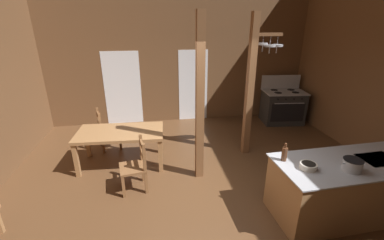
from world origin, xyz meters
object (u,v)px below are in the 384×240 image
object	(u,v)px
kitchen_island	(344,188)
ladderback_chair_near_window	(107,130)
mixing_bowl_on_counter	(308,166)
stockpot_on_counter	(352,165)
stove_range	(283,106)
ladderback_chair_by_post	(136,166)
bottle_tall_on_counter	(284,154)
dining_table	(121,135)

from	to	relation	value
kitchen_island	ladderback_chair_near_window	distance (m)	4.78
mixing_bowl_on_counter	stockpot_on_counter	bearing A→B (deg)	-13.37
stove_range	ladderback_chair_near_window	distance (m)	4.89
stockpot_on_counter	mixing_bowl_on_counter	bearing A→B (deg)	166.63
stove_range	ladderback_chair_by_post	size ratio (longest dim) A/B	1.39
stove_range	stockpot_on_counter	bearing A→B (deg)	-105.77
mixing_bowl_on_counter	stove_range	bearing A→B (deg)	66.24
ladderback_chair_near_window	ladderback_chair_by_post	xyz separation A→B (m)	(0.72, -1.70, 0.00)
stove_range	ladderback_chair_by_post	xyz separation A→B (m)	(-4.08, -2.59, -0.03)
stove_range	ladderback_chair_by_post	world-z (taller)	stove_range
stove_range	stockpot_on_counter	distance (m)	4.10
stove_range	ladderback_chair_near_window	size ratio (longest dim) A/B	1.39
bottle_tall_on_counter	kitchen_island	bearing A→B (deg)	-12.04
kitchen_island	stockpot_on_counter	bearing A→B (deg)	-128.63
ladderback_chair_near_window	bottle_tall_on_counter	distance (m)	3.97
kitchen_island	stove_range	xyz separation A→B (m)	(0.95, 3.72, 0.03)
kitchen_island	dining_table	distance (m)	4.02
dining_table	mixing_bowl_on_counter	distance (m)	3.47
ladderback_chair_by_post	mixing_bowl_on_counter	xyz separation A→B (m)	(2.42, -1.20, 0.49)
stove_range	mixing_bowl_on_counter	bearing A→B (deg)	-113.76
kitchen_island	bottle_tall_on_counter	world-z (taller)	bottle_tall_on_counter
dining_table	ladderback_chair_by_post	bearing A→B (deg)	-70.46
ladderback_chair_near_window	mixing_bowl_on_counter	distance (m)	4.30
ladderback_chair_by_post	bottle_tall_on_counter	distance (m)	2.45
mixing_bowl_on_counter	kitchen_island	bearing A→B (deg)	4.84
stockpot_on_counter	mixing_bowl_on_counter	size ratio (longest dim) A/B	1.42
stove_range	bottle_tall_on_counter	world-z (taller)	stove_range
dining_table	stove_range	bearing A→B (deg)	20.86
stockpot_on_counter	bottle_tall_on_counter	size ratio (longest dim) A/B	1.17
kitchen_island	mixing_bowl_on_counter	bearing A→B (deg)	-175.16
dining_table	ladderback_chair_near_window	bearing A→B (deg)	116.93
mixing_bowl_on_counter	bottle_tall_on_counter	xyz separation A→B (m)	(-0.22, 0.26, 0.07)
kitchen_island	mixing_bowl_on_counter	size ratio (longest dim) A/B	9.61
stove_range	ladderback_chair_by_post	bearing A→B (deg)	-147.66
stove_range	mixing_bowl_on_counter	xyz separation A→B (m)	(-1.67, -3.78, 0.46)
dining_table	ladderback_chair_near_window	xyz separation A→B (m)	(-0.40, 0.79, -0.20)
stove_range	stockpot_on_counter	world-z (taller)	stove_range
stockpot_on_counter	ladderback_chair_near_window	bearing A→B (deg)	140.71
stockpot_on_counter	mixing_bowl_on_counter	world-z (taller)	stockpot_on_counter
ladderback_chair_near_window	kitchen_island	bearing A→B (deg)	-36.33
kitchen_island	mixing_bowl_on_counter	xyz separation A→B (m)	(-0.71, -0.06, 0.49)
dining_table	mixing_bowl_on_counter	bearing A→B (deg)	-37.53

